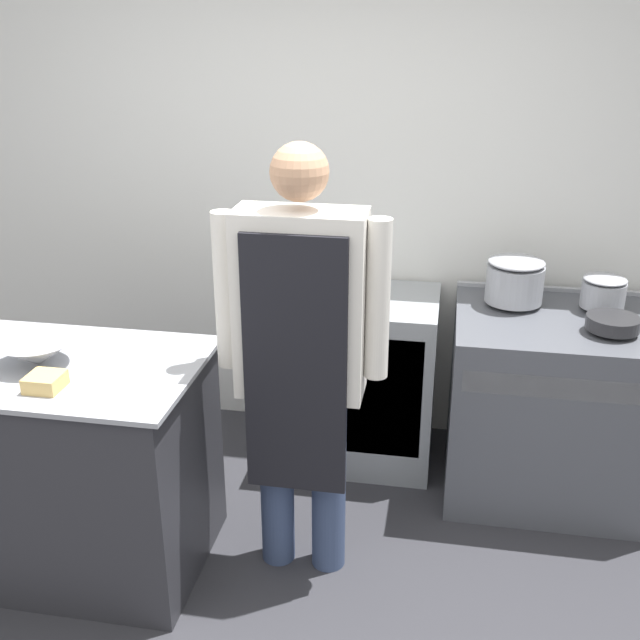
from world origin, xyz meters
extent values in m
cube|color=white|center=(0.00, 1.95, 1.35)|extent=(8.00, 0.05, 2.70)
cube|color=#2D2D33|center=(-0.96, 0.58, 0.45)|extent=(1.26, 0.72, 0.90)
cube|color=#9EA0A8|center=(-0.96, 0.58, 0.91)|extent=(1.31, 0.75, 0.02)
cube|color=#4C4F56|center=(1.14, 1.48, 0.44)|extent=(0.95, 0.79, 0.89)
cube|color=#9EA0A8|center=(1.14, 1.10, 0.73)|extent=(0.87, 0.03, 0.10)
cube|color=#9EA0A8|center=(1.14, 1.86, 0.90)|extent=(0.95, 0.03, 0.02)
cube|color=#93999E|center=(0.25, 1.61, 0.44)|extent=(0.66, 0.59, 0.88)
cube|color=silver|center=(0.25, 1.32, 0.49)|extent=(0.56, 0.02, 0.62)
cylinder|color=#38476B|center=(-0.03, 0.71, 0.41)|extent=(0.14, 0.14, 0.82)
cylinder|color=#38476B|center=(0.19, 0.71, 0.41)|extent=(0.14, 0.14, 0.82)
cube|color=silver|center=(0.08, 0.71, 1.17)|extent=(0.48, 0.22, 0.72)
cube|color=black|center=(0.08, 0.59, 0.96)|extent=(0.39, 0.02, 1.03)
cylinder|color=silver|center=(-0.21, 0.71, 1.21)|extent=(0.09, 0.09, 0.61)
cylinder|color=silver|center=(0.36, 0.71, 1.21)|extent=(0.09, 0.09, 0.61)
sphere|color=tan|center=(0.08, 0.71, 1.67)|extent=(0.21, 0.21, 0.21)
cone|color=#9EA0A8|center=(-0.93, 0.56, 0.97)|extent=(0.30, 0.30, 0.10)
cube|color=#D8B266|center=(-0.80, 0.37, 0.95)|extent=(0.12, 0.12, 0.06)
cylinder|color=#9EA0A8|center=(0.92, 1.61, 1.00)|extent=(0.27, 0.27, 0.18)
ellipsoid|color=#9EA0A8|center=(0.92, 1.61, 1.10)|extent=(0.26, 0.26, 0.05)
cylinder|color=#262628|center=(1.33, 1.34, 0.94)|extent=(0.23, 0.23, 0.06)
cylinder|color=#9EA0A8|center=(1.33, 1.61, 0.97)|extent=(0.20, 0.20, 0.12)
ellipsoid|color=#9EA0A8|center=(1.33, 1.61, 1.04)|extent=(0.20, 0.20, 0.04)
camera|label=1|loc=(0.60, -1.83, 2.17)|focal=42.00mm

